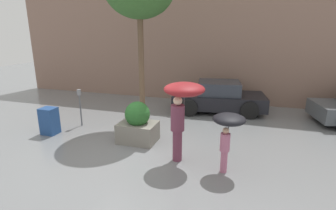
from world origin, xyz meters
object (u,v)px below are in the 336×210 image
object	(u,v)px
person_adult	(182,101)
parked_car_near	(218,98)
newspaper_box	(49,121)
person_child	(228,126)
planter_box	(138,124)
parking_meter	(80,100)

from	to	relation	value
person_adult	parked_car_near	world-z (taller)	person_adult
newspaper_box	person_child	bearing A→B (deg)	-6.93
planter_box	parking_meter	size ratio (longest dim) A/B	0.95
person_child	parking_meter	world-z (taller)	person_child
person_adult	parking_meter	world-z (taller)	person_adult
planter_box	person_child	distance (m)	3.03
planter_box	parked_car_near	distance (m)	4.46
person_child	newspaper_box	xyz separation A→B (m)	(-5.87, 0.71, -0.73)
person_child	planter_box	bearing A→B (deg)	100.93
planter_box	newspaper_box	bearing A→B (deg)	-174.51
parked_car_near	person_adult	bearing A→B (deg)	166.95
person_child	newspaper_box	size ratio (longest dim) A/B	1.63
parked_car_near	newspaper_box	world-z (taller)	parked_car_near
person_adult	newspaper_box	distance (m)	4.87
planter_box	person_adult	distance (m)	2.10
planter_box	parked_car_near	xyz separation A→B (m)	(1.99, 4.00, 0.05)
parked_car_near	parking_meter	distance (m)	5.62
planter_box	person_child	bearing A→B (deg)	-19.89
person_adult	parked_car_near	size ratio (longest dim) A/B	0.52
person_adult	person_child	bearing A→B (deg)	-27.86
parking_meter	newspaper_box	bearing A→B (deg)	-118.02
person_child	person_adult	bearing A→B (deg)	110.70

